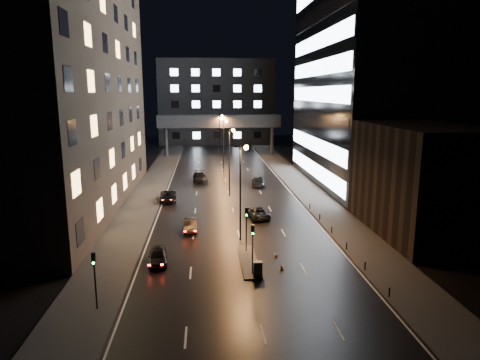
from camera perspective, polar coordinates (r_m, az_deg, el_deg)
The scene contains 26 objects.
ground at distance 76.64m, azimuth -1.94°, elevation 0.02°, with size 160.00×160.00×0.00m, color black.
sidewalk_left at distance 72.21m, azimuth -11.70°, elevation -0.88°, with size 5.00×110.00×0.15m, color #383533.
sidewalk_right at distance 73.43m, azimuth 8.05°, elevation -0.55°, with size 5.00×110.00×0.15m, color #383533.
building_left at distance 62.13m, azimuth -23.26°, elevation 14.95°, with size 15.00×48.00×40.00m, color #2D2319.
building_right_low at distance 50.78m, azimuth 23.05°, elevation 0.01°, with size 10.00×18.00×12.00m, color black.
building_right_glass at distance 76.85m, azimuth 17.89°, elevation 16.38°, with size 20.00×36.00×45.00m, color black.
building_far at distance 133.07m, azimuth -3.21°, elevation 10.35°, with size 34.00×14.00×25.00m, color #333335.
skybridge at distance 105.29m, azimuth -2.77°, elevation 7.76°, with size 30.00×3.00×10.00m.
median_island at distance 40.23m, azimuth 1.19°, elevation -10.78°, with size 1.60×8.00×0.15m, color #383533.
traffic_signal_near at distance 41.54m, azimuth 0.85°, elevation -5.62°, with size 0.28×0.34×4.40m.
traffic_signal_far at distance 36.35m, azimuth 1.70°, elevation -8.18°, with size 0.28×0.34×4.40m.
traffic_signal_corner at distance 32.53m, azimuth -18.83°, elevation -11.56°, with size 0.28×0.34×4.40m.
bollard_row at distance 46.20m, azimuth 13.02°, elevation -7.58°, with size 0.12×25.12×0.90m.
streetlight_near at distance 44.06m, azimuth 0.25°, elevation -0.04°, with size 1.45×0.50×10.15m.
streetlight_mid_a at distance 63.73m, azimuth -1.30°, elevation 3.58°, with size 1.45×0.50×10.15m.
streetlight_mid_b at distance 83.55m, azimuth -2.12°, elevation 5.49°, with size 1.45×0.50×10.15m.
streetlight_far at distance 103.44m, azimuth -2.63°, elevation 6.67°, with size 1.45×0.50×10.15m.
car_away_a at distance 40.42m, azimuth -10.87°, elevation -9.92°, with size 1.67×4.16×1.42m, color black.
car_away_b at distance 48.69m, azimuth -6.59°, elevation -6.04°, with size 1.48×4.23×1.39m, color black.
car_away_c at distance 62.34m, azimuth -9.57°, elevation -2.18°, with size 2.34×5.07×1.41m, color black.
car_away_d at distance 74.89m, azimuth -5.37°, elevation 0.34°, with size 2.30×5.65×1.64m, color black.
car_toward_a at distance 53.55m, azimuth 2.32°, elevation -4.33°, with size 2.31×5.02×1.39m, color black.
car_toward_b at distance 71.82m, azimuth 2.47°, elevation -0.14°, with size 2.19×5.38×1.56m, color black.
utility_cabinet at distance 36.77m, azimuth 2.39°, elevation -11.77°, with size 0.75×0.52×1.32m, color #4A4A4C.
cone_a at distance 41.43m, azimuth 4.82°, elevation -9.92°, with size 0.34×0.34×0.44m, color #FF540D.
cone_b at distance 38.67m, azimuth 5.56°, elevation -11.48°, with size 0.35×0.35×0.53m, color orange.
Camera 1 is at (-3.56, -34.99, 15.40)m, focal length 32.00 mm.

